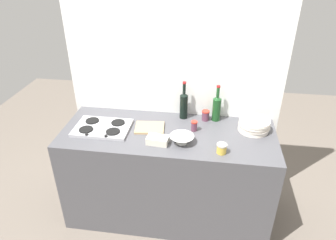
# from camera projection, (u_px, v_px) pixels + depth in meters

# --- Properties ---
(ground_plane) EXTENTS (6.00, 6.00, 0.00)m
(ground_plane) POSITION_uv_depth(u_px,v_px,m) (168.00, 210.00, 3.05)
(ground_plane) COLOR #6B6056
(ground_plane) RESTS_ON ground
(counter_block) EXTENTS (1.80, 0.70, 0.90)m
(counter_block) POSITION_uv_depth(u_px,v_px,m) (168.00, 174.00, 2.82)
(counter_block) COLOR #4C4C51
(counter_block) RESTS_ON ground
(backsplash_panel) EXTENTS (1.90, 0.06, 2.39)m
(backsplash_panel) POSITION_uv_depth(u_px,v_px,m) (174.00, 82.00, 2.78)
(backsplash_panel) COLOR white
(backsplash_panel) RESTS_ON ground
(stovetop_hob) EXTENTS (0.46, 0.33, 0.04)m
(stovetop_hob) POSITION_uv_depth(u_px,v_px,m) (102.00, 127.00, 2.64)
(stovetop_hob) COLOR #B2B2B7
(stovetop_hob) RESTS_ON counter_block
(plate_stack) EXTENTS (0.26, 0.26, 0.10)m
(plate_stack) POSITION_uv_depth(u_px,v_px,m) (254.00, 125.00, 2.60)
(plate_stack) COLOR silver
(plate_stack) RESTS_ON counter_block
(wine_bottle_leftmost) EXTENTS (0.07, 0.07, 0.35)m
(wine_bottle_leftmost) POSITION_uv_depth(u_px,v_px,m) (184.00, 104.00, 2.75)
(wine_bottle_leftmost) COLOR black
(wine_bottle_leftmost) RESTS_ON counter_block
(wine_bottle_mid_left) EXTENTS (0.07, 0.07, 0.33)m
(wine_bottle_mid_left) POSITION_uv_depth(u_px,v_px,m) (217.00, 107.00, 2.72)
(wine_bottle_mid_left) COLOR #19471E
(wine_bottle_mid_left) RESTS_ON counter_block
(mixing_bowl) EXTENTS (0.19, 0.19, 0.07)m
(mixing_bowl) POSITION_uv_depth(u_px,v_px,m) (182.00, 139.00, 2.45)
(mixing_bowl) COLOR white
(mixing_bowl) RESTS_ON counter_block
(butter_dish) EXTENTS (0.18, 0.12, 0.06)m
(butter_dish) POSITION_uv_depth(u_px,v_px,m) (158.00, 140.00, 2.45)
(butter_dish) COLOR silver
(butter_dish) RESTS_ON counter_block
(condiment_jar_front) EXTENTS (0.05, 0.05, 0.09)m
(condiment_jar_front) POSITION_uv_depth(u_px,v_px,m) (194.00, 126.00, 2.60)
(condiment_jar_front) COLOR #66384C
(condiment_jar_front) RESTS_ON counter_block
(condiment_jar_rear) EXTENTS (0.08, 0.08, 0.08)m
(condiment_jar_rear) POSITION_uv_depth(u_px,v_px,m) (222.00, 148.00, 2.33)
(condiment_jar_rear) COLOR gold
(condiment_jar_rear) RESTS_ON counter_block
(condiment_jar_spare) EXTENTS (0.07, 0.07, 0.09)m
(condiment_jar_spare) POSITION_uv_depth(u_px,v_px,m) (206.00, 115.00, 2.76)
(condiment_jar_spare) COLOR #66384C
(condiment_jar_spare) RESTS_ON counter_block
(cutting_board) EXTENTS (0.26, 0.22, 0.02)m
(cutting_board) POSITION_uv_depth(u_px,v_px,m) (150.00, 128.00, 2.65)
(cutting_board) COLOR tan
(cutting_board) RESTS_ON counter_block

